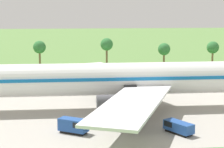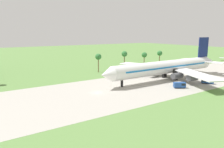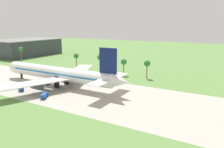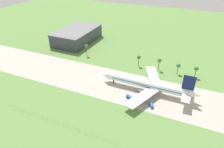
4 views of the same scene
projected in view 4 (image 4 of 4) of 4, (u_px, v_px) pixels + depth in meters
The scene contains 9 objects.
ground_plane at pixel (98, 80), 167.87m from camera, with size 600.00×600.00×0.00m, color #5B8442.
taxiway_strip at pixel (98, 80), 167.86m from camera, with size 320.00×44.00×0.02m.
jet_airliner at pixel (148, 84), 151.78m from camera, with size 76.83×62.58×20.32m.
baggage_tug at pixel (151, 105), 138.61m from camera, with size 4.41×5.57×1.97m.
catering_van at pixel (129, 97), 145.64m from camera, with size 5.18×4.24×2.43m.
perimeter_fence at pixel (58, 122), 123.92m from camera, with size 80.10×0.10×2.10m.
no_stopping_sign at pixel (78, 130), 118.67m from camera, with size 0.44×0.08×1.68m.
terminal_building at pixel (77, 35), 239.96m from camera, with size 36.72×61.20×15.35m.
palm_tree_row at pixel (149, 59), 181.94m from camera, with size 110.28×3.60×12.32m.
Camera 4 is at (67.93, -124.67, 90.48)m, focal length 32.00 mm.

